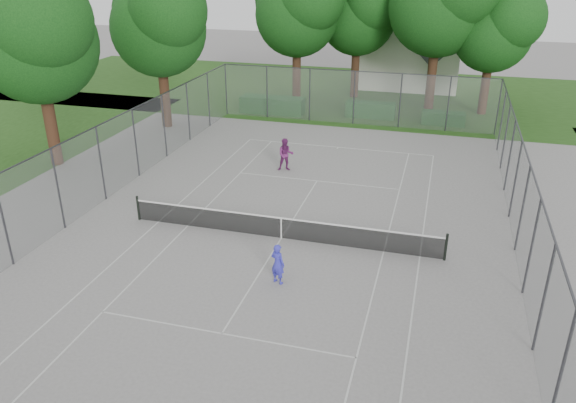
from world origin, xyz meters
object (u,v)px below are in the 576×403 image
(tennis_net, at_px, (281,227))
(house, at_px, (409,34))
(girl_player, at_px, (278,264))
(woman_player, at_px, (286,155))

(tennis_net, xyz_separation_m, house, (2.34, 30.02, 3.73))
(tennis_net, distance_m, house, 30.34)
(tennis_net, relative_size, girl_player, 8.58)
(tennis_net, height_order, house, house)
(house, height_order, girl_player, house)
(woman_player, bearing_deg, house, 60.22)
(tennis_net, distance_m, woman_player, 7.70)
(woman_player, bearing_deg, girl_player, -94.52)
(woman_player, bearing_deg, tennis_net, -94.41)
(house, relative_size, woman_player, 6.10)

